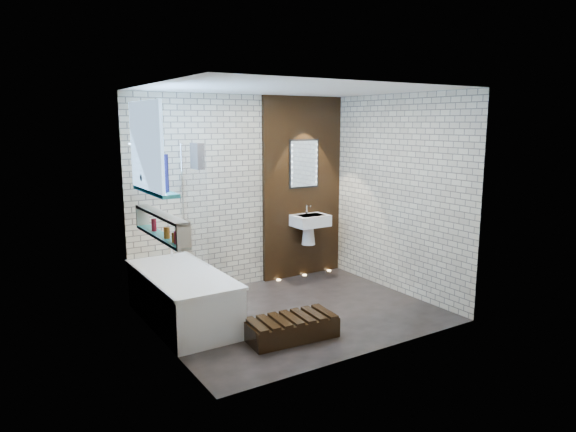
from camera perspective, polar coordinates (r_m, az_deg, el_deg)
ground at (r=6.25m, az=0.74°, el=-10.64°), size 3.20×3.20×0.00m
room_shell at (r=5.91m, az=0.77°, el=1.21°), size 3.24×3.20×2.60m
walnut_panel at (r=7.48m, az=1.61°, el=3.14°), size 1.30×0.06×2.60m
clerestory_window at (r=5.50m, az=-15.23°, el=6.46°), size 0.18×1.00×0.94m
display_niche at (r=5.41m, az=-13.86°, el=-1.03°), size 0.14×1.30×0.26m
bathtub at (r=6.02m, az=-11.61°, el=-8.76°), size 0.79×1.74×0.70m
bath_screen at (r=6.31m, az=-10.33°, el=1.43°), size 0.01×0.78×1.40m
towel at (r=6.11m, az=-10.00°, el=6.54°), size 0.09×0.23×0.30m
shower_head at (r=6.15m, az=-14.51°, el=7.79°), size 0.18×0.18×0.02m
washbasin at (r=7.40m, az=2.43°, el=-0.95°), size 0.50×0.36×0.58m
led_mirror at (r=7.41m, az=1.78°, el=5.79°), size 0.50×0.02×0.70m
walnut_step at (r=5.53m, az=0.39°, el=-12.35°), size 0.97×0.50×0.21m
niche_bottles at (r=5.26m, az=-13.26°, el=-1.77°), size 0.06×0.74×0.13m
sill_vases at (r=5.58m, az=-14.56°, el=4.24°), size 0.22×0.61×0.38m
floor_uplights at (r=7.69m, az=1.85°, el=-6.53°), size 0.96×0.06×0.01m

